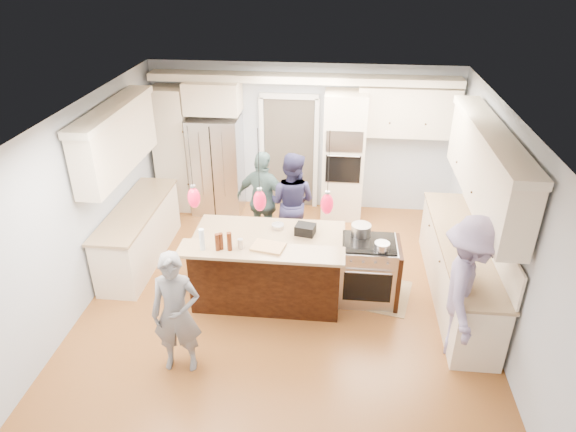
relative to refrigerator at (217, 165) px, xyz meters
name	(u,v)px	position (x,y,z in m)	size (l,w,h in m)	color
ground_plane	(286,298)	(1.55, -2.64, -0.90)	(6.00, 6.00, 0.00)	#995B2A
room_shell	(285,183)	(1.55, -2.64, 0.92)	(5.54, 6.04, 2.72)	#B2BCC6
refrigerator	(217,165)	(0.00, 0.00, 0.00)	(0.90, 0.70, 1.80)	#B7B7BC
oven_column	(343,157)	(2.30, 0.03, 0.25)	(0.72, 0.69, 2.30)	beige
back_upper_cabinets	(260,124)	(0.80, 0.12, 0.77)	(5.30, 0.61, 2.54)	beige
right_counter_run	(468,233)	(3.99, -2.34, 0.16)	(0.64, 3.10, 2.51)	beige
left_cabinets	(131,200)	(-0.89, -1.84, 0.16)	(0.64, 2.30, 2.51)	beige
kitchen_island	(268,266)	(1.30, -2.57, -0.42)	(2.10, 1.46, 1.12)	black
island_range	(369,270)	(2.71, -2.49, -0.44)	(0.82, 0.71, 0.92)	#B7B7BC
pendant_lights	(260,201)	(1.30, -3.15, 0.90)	(1.75, 0.15, 1.03)	black
person_bar_end	(176,314)	(0.46, -4.08, -0.12)	(0.57, 0.37, 1.57)	slate
person_far_left	(291,202)	(1.50, -1.24, -0.06)	(0.81, 0.63, 1.67)	#28274C
person_far_right	(264,201)	(1.05, -1.22, -0.07)	(0.97, 0.41, 1.66)	#4D6D6B
person_range_side	(468,289)	(3.79, -3.46, 0.03)	(1.20, 0.69, 1.86)	gray
floor_rug	(387,295)	(3.01, -2.44, -0.89)	(0.61, 0.89, 0.01)	#998253
water_bottle	(202,239)	(0.57, -3.22, 0.36)	(0.07, 0.07, 0.29)	silver
beer_bottle_a	(221,241)	(0.80, -3.19, 0.33)	(0.06, 0.06, 0.22)	#4A1E0D
beer_bottle_b	(217,242)	(0.77, -3.22, 0.33)	(0.06, 0.06, 0.23)	#4A1E0D
beer_bottle_c	(229,241)	(0.91, -3.20, 0.34)	(0.06, 0.06, 0.25)	#4A1E0D
drink_can	(240,244)	(1.04, -3.15, 0.29)	(0.07, 0.07, 0.13)	#B7B7BC
cutting_board	(268,247)	(1.38, -3.11, 0.24)	(0.40, 0.28, 0.03)	tan
pot_large	(361,230)	(2.57, -2.31, 0.10)	(0.27, 0.27, 0.16)	#B7B7BC
pot_small	(382,246)	(2.84, -2.67, 0.07)	(0.20, 0.20, 0.10)	#B7B7BC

